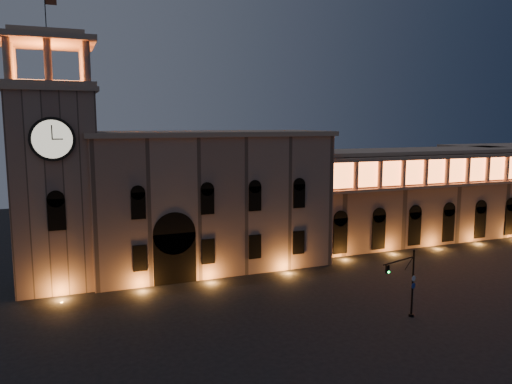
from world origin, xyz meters
The scene contains 6 objects.
ground centered at (0.00, 0.00, 0.00)m, with size 160.00×160.00×0.00m, color black.
government_building centered at (-2.08, 21.93, 8.77)m, with size 30.80×12.80×17.60m.
clock_tower centered at (-20.50, 20.98, 12.50)m, with size 9.80×9.80×32.40m.
colonnade_wing centered at (32.00, 23.92, 7.33)m, with size 40.60×11.50×14.50m.
secondary_building centered at (58.00, 30.00, 7.00)m, with size 20.00×12.00×14.00m, color #866556.
traffic_light centered at (10.31, -2.61, 3.51)m, with size 4.70×1.65×6.69m.
Camera 1 is at (-20.15, -39.78, 18.76)m, focal length 35.00 mm.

